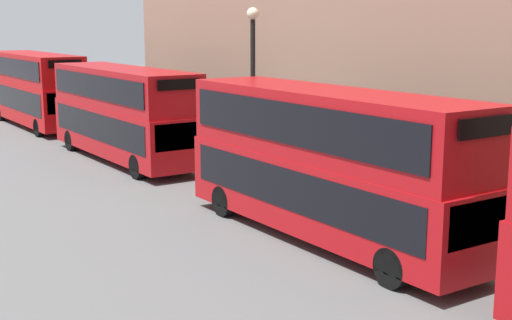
{
  "coord_description": "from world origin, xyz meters",
  "views": [
    {
      "loc": [
        -11.04,
        2.35,
        6.17
      ],
      "look_at": [
        0.48,
        19.57,
        2.15
      ],
      "focal_mm": 50.0,
      "sensor_mm": 36.0,
      "label": 1
    }
  ],
  "objects": [
    {
      "name": "bus_second_in_queue",
      "position": [
        1.6,
        17.63,
        2.38
      ],
      "size": [
        2.59,
        10.84,
        4.32
      ],
      "color": "#A80F14",
      "rests_on": "ground"
    },
    {
      "name": "bus_third_in_queue",
      "position": [
        1.6,
        31.94,
        2.31
      ],
      "size": [
        2.59,
        10.91,
        4.18
      ],
      "color": "#A80F14",
      "rests_on": "ground"
    },
    {
      "name": "bus_trailing",
      "position": [
        1.6,
        44.82,
        2.4
      ],
      "size": [
        2.59,
        10.98,
        4.35
      ],
      "color": "#B20C0F",
      "rests_on": "ground"
    },
    {
      "name": "street_lamp",
      "position": [
        3.47,
        24.26,
        4.12
      ],
      "size": [
        0.44,
        0.44,
        6.69
      ],
      "color": "black",
      "rests_on": "ground"
    },
    {
      "name": "pedestrian",
      "position": [
        3.85,
        19.29,
        0.74
      ],
      "size": [
        0.36,
        0.36,
        1.6
      ],
      "color": "#334C6B",
      "rests_on": "ground"
    }
  ]
}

